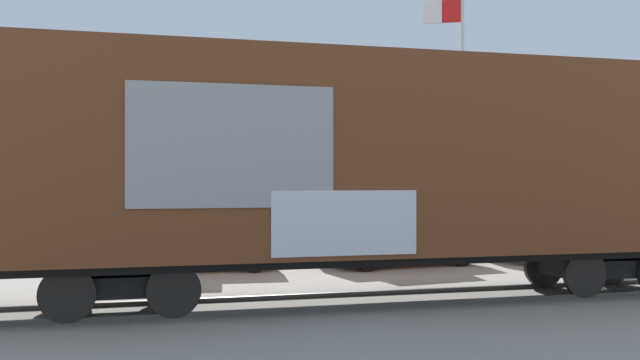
{
  "coord_description": "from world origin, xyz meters",
  "views": [
    {
      "loc": [
        -2.83,
        -13.43,
        2.3
      ],
      "look_at": [
        0.15,
        0.55,
        2.32
      ],
      "focal_mm": 40.85,
      "sensor_mm": 36.0,
      "label": 1
    }
  ],
  "objects_px": {
    "freight_car": "(382,160)",
    "parked_car_black": "(399,236)",
    "parked_car_tan": "(190,237)",
    "flagpole": "(456,87)",
    "parked_car_silver": "(557,230)"
  },
  "relations": [
    {
      "from": "parked_car_tan",
      "to": "parked_car_black",
      "type": "relative_size",
      "value": 0.98
    },
    {
      "from": "parked_car_tan",
      "to": "parked_car_black",
      "type": "bearing_deg",
      "value": -1.61
    },
    {
      "from": "freight_car",
      "to": "flagpole",
      "type": "bearing_deg",
      "value": 60.18
    },
    {
      "from": "parked_car_tan",
      "to": "parked_car_silver",
      "type": "height_order",
      "value": "parked_car_silver"
    },
    {
      "from": "freight_car",
      "to": "parked_car_black",
      "type": "xyz_separation_m",
      "value": [
        2.17,
        5.53,
        -1.91
      ]
    },
    {
      "from": "flagpole",
      "to": "parked_car_black",
      "type": "relative_size",
      "value": 1.94
    },
    {
      "from": "parked_car_black",
      "to": "parked_car_tan",
      "type": "bearing_deg",
      "value": 178.39
    },
    {
      "from": "parked_car_black",
      "to": "flagpole",
      "type": "bearing_deg",
      "value": 50.86
    },
    {
      "from": "parked_car_black",
      "to": "parked_car_silver",
      "type": "distance_m",
      "value": 4.86
    },
    {
      "from": "parked_car_silver",
      "to": "freight_car",
      "type": "bearing_deg",
      "value": -140.76
    },
    {
      "from": "flagpole",
      "to": "parked_car_black",
      "type": "xyz_separation_m",
      "value": [
        -3.4,
        -4.17,
        -4.68
      ]
    },
    {
      "from": "freight_car",
      "to": "flagpole",
      "type": "height_order",
      "value": "flagpole"
    },
    {
      "from": "freight_car",
      "to": "parked_car_black",
      "type": "distance_m",
      "value": 6.24
    },
    {
      "from": "parked_car_silver",
      "to": "parked_car_black",
      "type": "bearing_deg",
      "value": -177.6
    },
    {
      "from": "freight_car",
      "to": "flagpole",
      "type": "relative_size",
      "value": 1.77
    }
  ]
}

